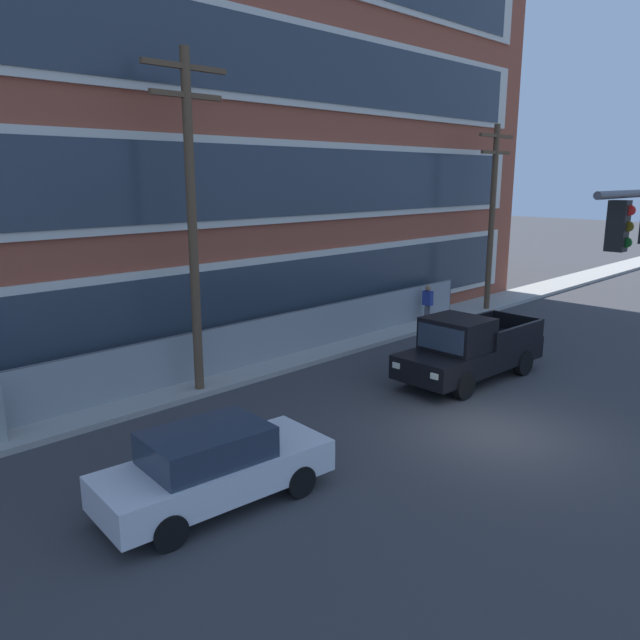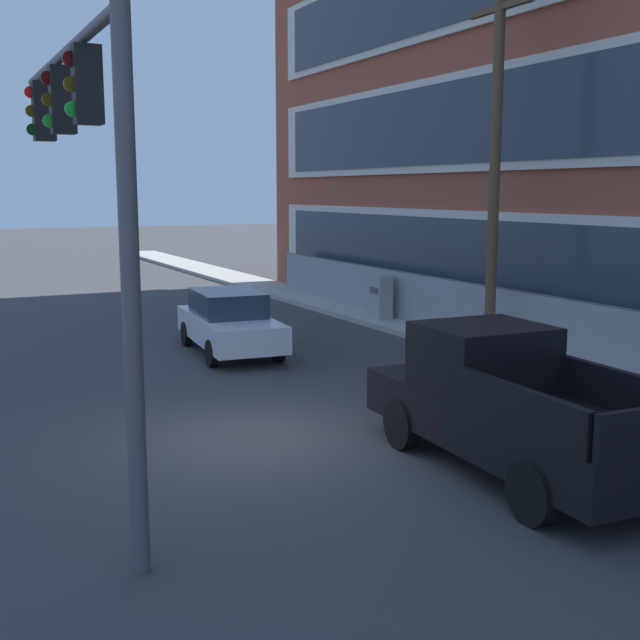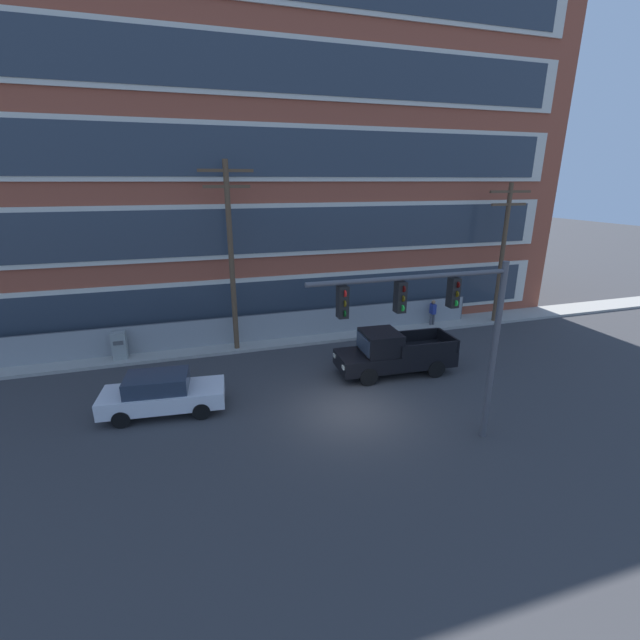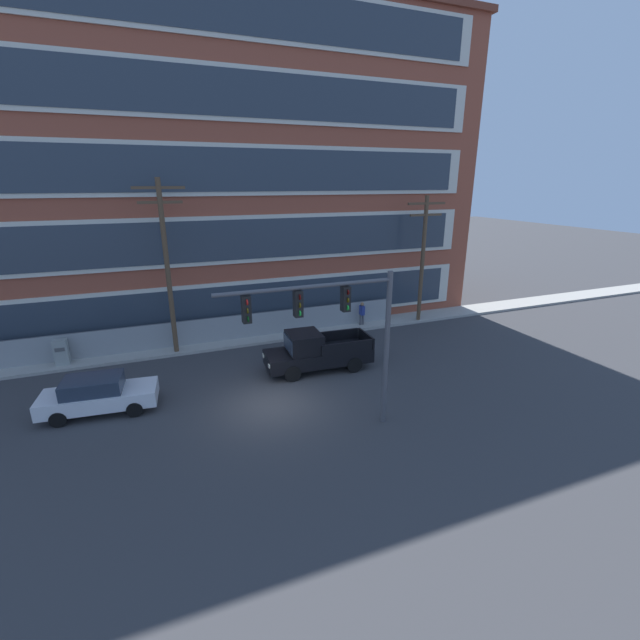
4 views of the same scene
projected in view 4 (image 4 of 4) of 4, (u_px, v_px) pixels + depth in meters
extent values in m
plane|color=#38383A|center=(272.00, 405.00, 18.41)|extent=(160.00, 160.00, 0.00)
cube|color=#9E9B93|center=(235.00, 341.00, 25.56)|extent=(80.00, 2.00, 0.16)
cube|color=brown|center=(188.00, 175.00, 28.35)|extent=(37.22, 11.92, 19.17)
cube|color=beige|center=(210.00, 306.00, 25.34)|extent=(34.24, 0.10, 2.76)
cube|color=#2D3844|center=(210.00, 307.00, 25.28)|extent=(32.75, 0.06, 2.30)
cube|color=beige|center=(204.00, 241.00, 24.15)|extent=(34.24, 0.10, 2.76)
cube|color=#2D3844|center=(204.00, 241.00, 24.10)|extent=(32.75, 0.06, 2.30)
cube|color=beige|center=(198.00, 170.00, 22.97)|extent=(34.24, 0.10, 2.76)
cube|color=#2D3844|center=(198.00, 170.00, 22.91)|extent=(32.75, 0.06, 2.30)
cube|color=beige|center=(191.00, 90.00, 21.78)|extent=(34.24, 0.10, 2.76)
cube|color=#2D3844|center=(192.00, 90.00, 21.73)|extent=(32.75, 0.06, 2.30)
cube|color=beige|center=(184.00, 1.00, 20.59)|extent=(34.24, 0.10, 2.76)
cube|color=#2D3844|center=(184.00, 1.00, 20.54)|extent=(32.75, 0.06, 2.30)
cube|color=brown|center=(172.00, 1.00, 25.32)|extent=(37.72, 12.42, 0.40)
cube|color=gray|center=(178.00, 335.00, 24.38)|extent=(27.63, 0.04, 1.61)
cylinder|color=#4C4C51|center=(389.00, 310.00, 29.21)|extent=(0.06, 0.06, 1.61)
cylinder|color=#4C4C51|center=(177.00, 322.00, 24.13)|extent=(27.63, 0.05, 0.05)
cylinder|color=#4C4C51|center=(386.00, 350.00, 16.26)|extent=(0.20, 0.20, 6.11)
cylinder|color=#4C4C51|center=(308.00, 287.00, 14.30)|extent=(6.33, 0.14, 0.14)
cube|color=black|center=(346.00, 299.00, 14.96)|extent=(0.28, 0.32, 0.90)
cylinder|color=#4B0807|center=(348.00, 292.00, 14.72)|extent=(0.04, 0.18, 0.18)
cylinder|color=#503E08|center=(348.00, 300.00, 14.81)|extent=(0.04, 0.18, 0.18)
cylinder|color=green|center=(348.00, 308.00, 14.89)|extent=(0.04, 0.18, 0.18)
cube|color=black|center=(298.00, 304.00, 14.35)|extent=(0.28, 0.32, 0.90)
cylinder|color=#4B0807|center=(300.00, 297.00, 14.10)|extent=(0.04, 0.18, 0.18)
cylinder|color=#503E08|center=(300.00, 305.00, 14.19)|extent=(0.04, 0.18, 0.18)
cylinder|color=green|center=(300.00, 313.00, 14.28)|extent=(0.04, 0.18, 0.18)
cube|color=black|center=(246.00, 309.00, 13.74)|extent=(0.28, 0.32, 0.90)
cylinder|color=red|center=(247.00, 302.00, 13.49)|extent=(0.04, 0.18, 0.18)
cylinder|color=#503E08|center=(247.00, 311.00, 13.58)|extent=(0.04, 0.18, 0.18)
cylinder|color=#0A4011|center=(248.00, 319.00, 13.66)|extent=(0.04, 0.18, 0.18)
cube|color=black|center=(318.00, 356.00, 21.67)|extent=(5.43, 2.18, 0.70)
cube|color=black|center=(304.00, 342.00, 21.19)|extent=(1.69, 1.85, 0.96)
cube|color=#283342|center=(288.00, 344.00, 20.93)|extent=(0.13, 1.58, 0.72)
cube|color=black|center=(347.00, 348.00, 21.04)|extent=(2.68, 0.25, 0.56)
cube|color=black|center=(334.00, 336.00, 22.66)|extent=(2.68, 0.25, 0.56)
cube|color=black|center=(366.00, 338.00, 22.29)|extent=(0.19, 1.85, 0.56)
cylinder|color=black|center=(293.00, 373.00, 20.49)|extent=(0.81, 0.30, 0.80)
cylinder|color=black|center=(284.00, 360.00, 22.08)|extent=(0.81, 0.30, 0.80)
cylinder|color=black|center=(354.00, 365.00, 21.48)|extent=(0.81, 0.30, 0.80)
cylinder|color=black|center=(341.00, 352.00, 23.07)|extent=(0.81, 0.30, 0.80)
cube|color=white|center=(269.00, 366.00, 20.21)|extent=(0.07, 0.24, 0.16)
cube|color=white|center=(263.00, 356.00, 21.42)|extent=(0.07, 0.24, 0.16)
cube|color=silver|center=(100.00, 398.00, 17.69)|extent=(4.63, 2.14, 0.64)
cube|color=#283342|center=(93.00, 385.00, 17.45)|extent=(2.37, 1.73, 0.60)
cylinder|color=black|center=(139.00, 392.00, 18.89)|extent=(0.66, 0.26, 0.64)
cylinder|color=black|center=(135.00, 409.00, 17.42)|extent=(0.66, 0.26, 0.64)
cylinder|color=black|center=(69.00, 400.00, 18.15)|extent=(0.66, 0.26, 0.64)
cylinder|color=black|center=(58.00, 419.00, 16.68)|extent=(0.66, 0.26, 0.64)
cylinder|color=brown|center=(168.00, 271.00, 22.43)|extent=(0.26, 0.26, 9.38)
cube|color=brown|center=(158.00, 188.00, 21.14)|extent=(2.53, 0.14, 0.14)
cube|color=brown|center=(160.00, 202.00, 21.36)|extent=(2.15, 0.14, 0.14)
cylinder|color=brown|center=(422.00, 261.00, 28.04)|extent=(0.26, 0.26, 8.35)
cube|color=brown|center=(427.00, 203.00, 26.90)|extent=(2.71, 0.14, 0.14)
cube|color=brown|center=(426.00, 215.00, 27.12)|extent=(2.30, 0.14, 0.14)
cube|color=#939993|center=(62.00, 354.00, 21.95)|extent=(0.65, 0.48, 1.50)
cube|color=#515151|center=(60.00, 350.00, 21.64)|extent=(0.46, 0.02, 0.20)
cylinder|color=#4C4C51|center=(360.00, 321.00, 28.11)|extent=(0.14, 0.14, 0.85)
cylinder|color=#4C4C51|center=(363.00, 321.00, 28.17)|extent=(0.14, 0.14, 0.85)
cube|color=navy|center=(362.00, 310.00, 27.91)|extent=(0.25, 0.40, 0.60)
sphere|color=#8C6647|center=(362.00, 304.00, 27.78)|extent=(0.24, 0.24, 0.24)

